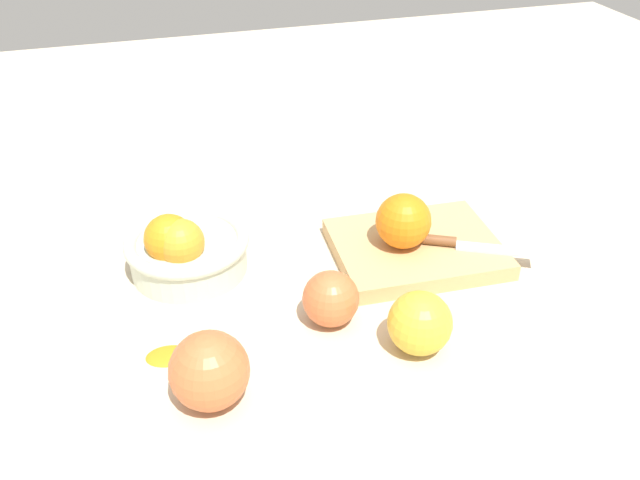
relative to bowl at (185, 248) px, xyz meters
name	(u,v)px	position (x,y,z in m)	size (l,w,h in m)	color
ground_plane	(345,314)	(0.17, -0.14, -0.04)	(2.40, 2.40, 0.00)	beige
bowl	(185,248)	(0.00, 0.00, 0.00)	(0.16, 0.16, 0.09)	beige
cutting_board	(416,249)	(0.31, -0.05, -0.03)	(0.22, 0.18, 0.02)	tan
orange_on_board	(403,221)	(0.29, -0.05, 0.02)	(0.07, 0.07, 0.07)	orange
knife	(464,244)	(0.36, -0.08, -0.01)	(0.15, 0.08, 0.01)	silver
apple_front_right	(420,323)	(0.24, -0.22, 0.00)	(0.07, 0.07, 0.07)	gold
apple_front_left	(209,371)	(0.00, -0.24, 0.00)	(0.08, 0.08, 0.08)	#CC6638
apple_mid_center	(331,299)	(0.15, -0.15, 0.00)	(0.07, 0.07, 0.07)	#CC6638
citrus_peel	(168,354)	(-0.04, -0.16, -0.03)	(0.05, 0.04, 0.01)	orange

